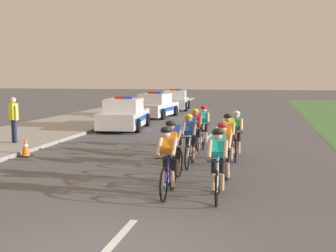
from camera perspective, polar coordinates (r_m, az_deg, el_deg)
The scene contains 17 objects.
sidewalk_slab at distance 22.02m, azimuth -15.01°, elevation -0.28°, with size 4.82×60.00×0.12m, color #A3A099.
kerb_edge at distance 21.06m, azimuth -9.35°, elevation -0.43°, with size 0.16×60.00×0.13m, color #9E9E99.
lane_markings_centre at distance 14.91m, azimuth 3.51°, elevation -3.41°, with size 0.14×25.60×0.01m.
cyclist_lead at distance 9.38m, azimuth 0.05°, elevation -4.39°, with size 0.42×1.72×1.56m.
cyclist_second at distance 9.14m, azimuth 6.47°, elevation -4.71°, with size 0.43×1.72×1.56m.
cyclist_third at distance 10.64m, azimuth 0.70°, elevation -3.10°, with size 0.44×1.72×1.56m.
cyclist_fourth at distance 10.35m, azimuth 7.22°, elevation -3.42°, with size 0.44×1.72×1.56m.
cyclist_fifth at distance 12.47m, azimuth 2.85°, elevation -1.70°, with size 0.42×1.72×1.56m.
cyclist_sixth at distance 12.63m, azimuth 7.77°, elevation -1.64°, with size 0.42×1.72×1.56m.
cyclist_seventh at distance 14.39m, azimuth 3.64°, elevation -0.61°, with size 0.42×1.72×1.56m.
cyclist_eighth at distance 13.68m, azimuth 8.79°, elevation -1.04°, with size 0.42×1.72×1.56m.
cyclist_ninth at distance 15.87m, azimuth 4.64°, elevation 0.04°, with size 0.45×1.72×1.56m.
police_car_nearest at distance 21.49m, azimuth -5.67°, elevation 1.41°, with size 2.32×4.55×1.59m.
police_car_second at distance 27.61m, azimuth -1.63°, elevation 2.55°, with size 2.28×4.53×1.59m.
police_car_third at distance 33.85m, azimuth 0.96°, elevation 3.26°, with size 2.32×4.55×1.59m.
traffic_cone_mid at distance 14.75m, azimuth -17.93°, elevation -2.60°, with size 0.36×0.36×0.64m.
spectator_closest at distance 17.12m, azimuth -19.30°, elevation 1.16°, with size 0.47×0.39×1.68m.
Camera 1 is at (2.19, -5.45, 2.55)m, focal length 47.20 mm.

